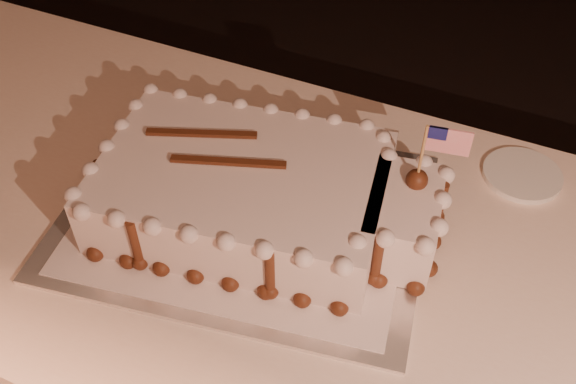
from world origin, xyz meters
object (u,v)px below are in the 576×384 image
at_px(sheet_cake, 262,194).
at_px(side_plate, 522,175).
at_px(banquet_table, 356,380).
at_px(cake_board, 245,215).

relative_size(sheet_cake, side_plate, 4.17).
bearing_deg(banquet_table, sheet_cake, 177.49).
relative_size(cake_board, sheet_cake, 1.03).
distance_m(banquet_table, sheet_cake, 0.48).
xyz_separation_m(cake_board, sheet_cake, (0.03, 0.01, 0.06)).
xyz_separation_m(sheet_cake, side_plate, (0.38, 0.29, -0.06)).
bearing_deg(cake_board, sheet_cake, 0.49).
distance_m(cake_board, side_plate, 0.50).
bearing_deg(side_plate, cake_board, -144.13).
distance_m(banquet_table, cake_board, 0.44).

